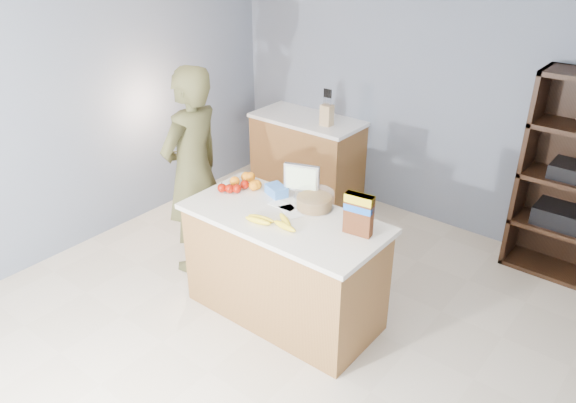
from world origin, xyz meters
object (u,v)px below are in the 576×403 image
Objects in this scene: person at (193,172)px; tv at (302,179)px; counter_peninsula at (284,270)px; cereal_box at (359,211)px.

person is 6.54× the size of tv.
person is (-1.07, 0.09, 0.51)m from counter_peninsula.
tv is at bearing 97.84° from person.
cereal_box is at bearing -16.87° from tv.
cereal_box reaches higher than tv.
cereal_box is at bearing 12.15° from counter_peninsula.
person is at bearing -178.80° from cereal_box.
cereal_box is (0.64, -0.20, 0.02)m from tv.
counter_peninsula is 5.13× the size of cereal_box.
cereal_box is (1.64, 0.03, 0.16)m from person.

